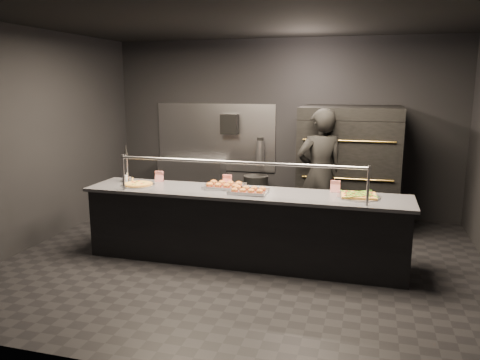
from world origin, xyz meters
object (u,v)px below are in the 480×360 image
(service_counter, at_px, (244,226))
(prep_shelf, at_px, (192,184))
(slider_tray_a, at_px, (224,185))
(worker, at_px, (320,175))
(square_pizza, at_px, (359,196))
(beer_tap, at_px, (127,171))
(towel_dispenser, at_px, (230,124))
(slider_tray_b, at_px, (249,191))
(trash_bin, at_px, (256,196))
(round_pizza, at_px, (138,184))
(pizza_oven, at_px, (349,167))
(fire_extinguisher, at_px, (260,153))

(service_counter, bearing_deg, prep_shelf, 124.59)
(slider_tray_a, relative_size, worker, 0.31)
(prep_shelf, xyz_separation_m, square_pizza, (3.00, -2.23, 0.49))
(beer_tap, bearing_deg, prep_shelf, 86.81)
(towel_dispenser, xyz_separation_m, beer_tap, (-0.82, -2.21, -0.48))
(slider_tray_b, bearing_deg, service_counter, 147.19)
(slider_tray_b, height_order, trash_bin, slider_tray_b)
(towel_dispenser, distance_m, beer_tap, 2.41)
(round_pizza, bearing_deg, beer_tap, 142.49)
(slider_tray_b, bearing_deg, prep_shelf, 125.29)
(towel_dispenser, relative_size, trash_bin, 0.50)
(pizza_oven, distance_m, round_pizza, 3.28)
(beer_tap, height_order, round_pizza, beer_tap)
(round_pizza, height_order, slider_tray_b, slider_tray_b)
(service_counter, height_order, square_pizza, service_counter)
(towel_dispenser, bearing_deg, slider_tray_b, -68.17)
(service_counter, bearing_deg, slider_tray_a, 153.43)
(slider_tray_b, relative_size, worker, 0.25)
(beer_tap, bearing_deg, round_pizza, -37.51)
(square_pizza, relative_size, trash_bin, 0.73)
(service_counter, height_order, prep_shelf, service_counter)
(service_counter, distance_m, pizza_oven, 2.30)
(service_counter, bearing_deg, square_pizza, 3.57)
(towel_dispenser, height_order, trash_bin, towel_dispenser)
(pizza_oven, height_order, beer_tap, pizza_oven)
(slider_tray_b, height_order, worker, worker)
(slider_tray_a, xyz_separation_m, trash_bin, (-0.05, 1.97, -0.60))
(prep_shelf, relative_size, round_pizza, 2.69)
(square_pizza, bearing_deg, worker, 117.62)
(slider_tray_a, height_order, trash_bin, slider_tray_a)
(square_pizza, bearing_deg, round_pizza, -177.65)
(worker, bearing_deg, slider_tray_a, 17.00)
(towel_dispenser, relative_size, fire_extinguisher, 0.69)
(service_counter, relative_size, square_pizza, 7.97)
(round_pizza, bearing_deg, slider_tray_b, -0.77)
(beer_tap, xyz_separation_m, slider_tray_b, (1.80, -0.23, -0.12))
(service_counter, distance_m, square_pizza, 1.48)
(towel_dispenser, bearing_deg, pizza_oven, -13.14)
(square_pizza, distance_m, trash_bin, 2.75)
(slider_tray_b, bearing_deg, fire_extinguisher, 99.90)
(service_counter, relative_size, slider_tray_a, 6.90)
(pizza_oven, xyz_separation_m, worker, (-0.38, -0.71, -0.01))
(trash_bin, bearing_deg, worker, -38.29)
(towel_dispenser, relative_size, slider_tray_b, 0.73)
(beer_tap, bearing_deg, slider_tray_a, -1.08)
(fire_extinguisher, relative_size, round_pizza, 1.13)
(fire_extinguisher, xyz_separation_m, worker, (1.17, -1.21, -0.10))
(prep_shelf, xyz_separation_m, towel_dispenser, (0.70, 0.07, 1.10))
(round_pizza, height_order, worker, worker)
(slider_tray_a, bearing_deg, slider_tray_b, -27.91)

